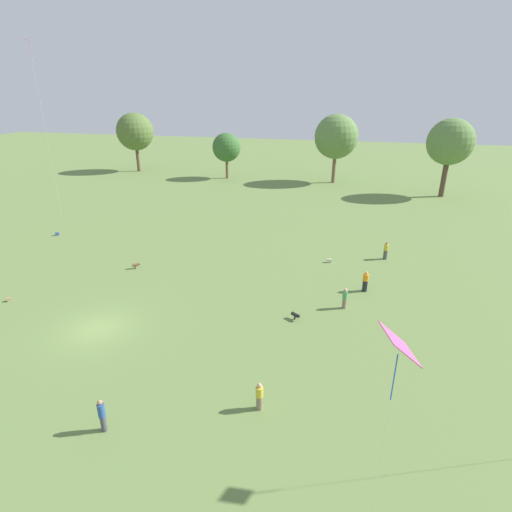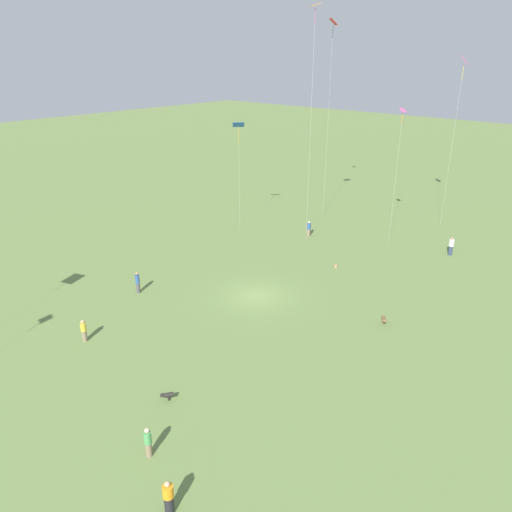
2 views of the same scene
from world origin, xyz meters
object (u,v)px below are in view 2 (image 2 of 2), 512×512
Objects in this scene: person_1 at (138,282)px; dog_0 at (384,320)px; picnic_bag_0 at (335,266)px; kite_7 at (402,122)px; kite_2 at (315,24)px; dog_1 at (167,395)px; kite_4 at (333,34)px; person_2 at (309,229)px; kite_6 at (239,128)px; person_5 at (84,331)px; person_3 at (451,246)px; person_4 at (148,442)px; kite_0 at (464,67)px; person_6 at (169,498)px.

person_1 is 19.18m from dog_0.
kite_7 is at bearing 175.32° from picnic_bag_0.
kite_2 is 30.85× the size of dog_1.
kite_4 is 1.61× the size of kite_7.
picnic_bag_0 is at bearing -176.78° from person_2.
kite_6 is 0.86× the size of kite_7.
person_5 is 0.07× the size of kite_2.
dog_1 is at bearing 7.93° from picnic_bag_0.
kite_4 is 29.58× the size of dog_0.
person_3 is at bearing -119.62° from person_2.
person_4 is at bearing -162.66° from kite_4.
kite_6 reaches higher than person_4.
person_4 is (34.69, -0.97, -0.06)m from person_3.
person_2 is at bearing -36.38° from dog_1.
dog_0 reaches higher than picnic_bag_0.
kite_0 is at bearing -55.24° from dog_1.
person_6 is 20.17m from dog_0.
kite_0 is 0.81× the size of kite_2.
dog_0 is (11.36, 14.67, -0.45)m from person_2.
person_2 is at bearing -159.58° from kite_6.
dog_0 is at bearing -139.87° from kite_0.
person_6 is at bearing -144.92° from kite_0.
kite_6 reaches higher than dog_0.
dog_0 is at bearing -61.77° from person_6.
person_6 reaches higher than person_2.
kite_2 is (-18.19, 3.37, 19.24)m from person_1.
picnic_bag_0 is (-26.35, -8.81, -0.69)m from person_6.
kite_4 is (-9.74, -4.49, -0.54)m from kite_2.
person_5 is (-3.53, -11.50, -0.04)m from person_4.
person_4 is 2.33× the size of dog_1.
kite_7 is 14.67m from picnic_bag_0.
person_1 reaches higher than person_6.
kite_7 is at bearing -164.03° from kite_0.
person_2 is at bearing 4.22° from person_3.
kite_0 reaches higher than picnic_bag_0.
kite_7 reaches higher than person_2.
kite_6 reaches higher than person_1.
kite_6 is (1.12, -8.14, -9.41)m from kite_2.
picnic_bag_0 is (9.77, -6.54, -0.73)m from person_3.
person_6 reaches higher than dog_0.
kite_4 is at bearing -38.85° from person_5.
person_2 is at bearing 161.27° from kite_7.
person_4 is 35.74m from kite_7.
person_2 is 1.00× the size of person_4.
person_1 reaches higher than person_2.
kite_4 reaches higher than picnic_bag_0.
kite_6 reaches higher than person_2.
kite_6 reaches higher than dog_1.
kite_4 reaches higher than person_6.
person_6 is at bearing 18.49° from picnic_bag_0.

